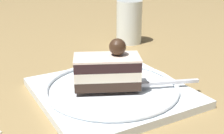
{
  "coord_description": "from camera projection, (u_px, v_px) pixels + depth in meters",
  "views": [
    {
      "loc": [
        -0.13,
        -0.4,
        0.21
      ],
      "look_at": [
        0.03,
        -0.0,
        0.05
      ],
      "focal_mm": 47.64,
      "sensor_mm": 36.0,
      "label": 1
    }
  ],
  "objects": [
    {
      "name": "ground_plane",
      "position": [
        96.0,
        98.0,
        0.46
      ],
      "size": [
        2.4,
        2.4,
        0.0
      ],
      "primitive_type": "plane",
      "color": "olive"
    },
    {
      "name": "dessert_plate",
      "position": [
        112.0,
        90.0,
        0.47
      ],
      "size": [
        0.25,
        0.25,
        0.02
      ],
      "color": "white",
      "rests_on": "ground_plane"
    },
    {
      "name": "cake_slice",
      "position": [
        107.0,
        69.0,
        0.46
      ],
      "size": [
        0.11,
        0.08,
        0.07
      ],
      "color": "#33231A",
      "rests_on": "dessert_plate"
    },
    {
      "name": "fork",
      "position": [
        157.0,
        83.0,
        0.47
      ],
      "size": [
        0.13,
        0.04,
        0.0
      ],
      "color": "silver",
      "rests_on": "dessert_plate"
    },
    {
      "name": "drink_glass_near",
      "position": [
        129.0,
        25.0,
        0.74
      ],
      "size": [
        0.06,
        0.06,
        0.11
      ],
      "color": "white",
      "rests_on": "ground_plane"
    }
  ]
}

